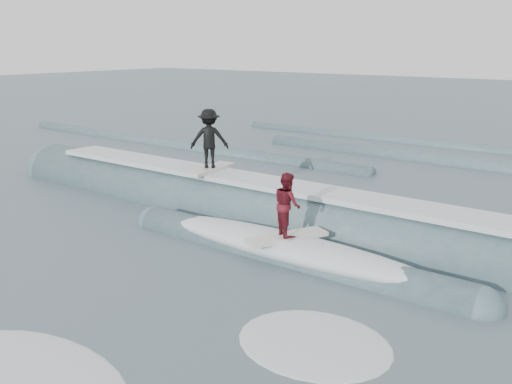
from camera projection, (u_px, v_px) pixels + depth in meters
The scene contains 6 objects.
ground at pixel (68, 310), 10.94m from camera, with size 160.00×160.00×0.00m, color #425760.
breaking_wave at pixel (278, 225), 15.96m from camera, with size 23.57×3.88×2.21m.
surfer_black at pixel (209, 141), 17.27m from camera, with size 1.32×2.05×1.89m.
surfer_red at pixel (287, 209), 13.25m from camera, with size 1.36×2.04×1.60m.
whitewater at pixel (7, 368), 8.99m from camera, with size 14.11×8.37×0.10m.
far_swells at pixel (363, 155), 26.12m from camera, with size 36.64×8.65×0.80m.
Camera 1 is at (8.93, -5.79, 4.96)m, focal length 40.00 mm.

